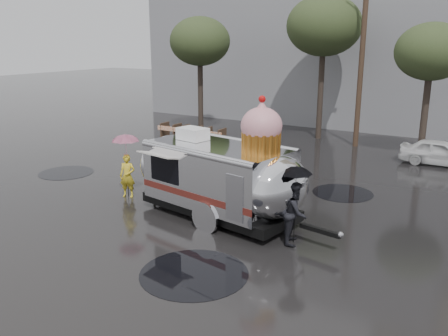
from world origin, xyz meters
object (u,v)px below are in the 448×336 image
Objects in this scene: airstream_trailer at (221,174)px; person_left at (127,176)px; tripod at (283,201)px; person_right at (295,212)px.

person_left is at bearing -169.80° from airstream_trailer.
person_left is 6.17m from tripod.
person_right is at bearing -25.47° from person_left.
airstream_trailer is at bearing -155.43° from tripod.
person_right is (6.89, -0.61, 0.11)m from person_left.
airstream_trailer reaches higher than person_left.
person_left is (-4.03, -0.02, -0.67)m from airstream_trailer.
airstream_trailer is 5.12× the size of tripod.
airstream_trailer reaches higher than tripod.
airstream_trailer is 4.09m from person_left.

